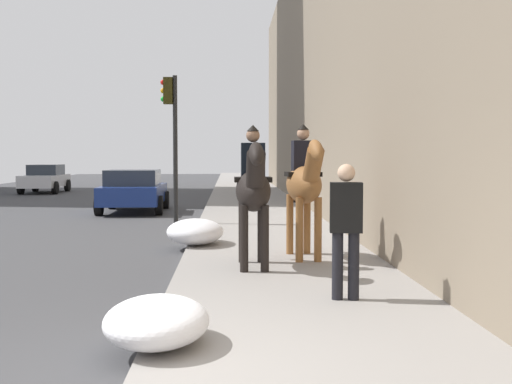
{
  "coord_description": "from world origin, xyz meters",
  "views": [
    {
      "loc": [
        -5.12,
        -0.85,
        1.93
      ],
      "look_at": [
        4.0,
        -1.23,
        1.4
      ],
      "focal_mm": 44.81,
      "sensor_mm": 36.0,
      "label": 1
    }
  ],
  "objects_px": {
    "mounted_horse_far": "(304,183)",
    "traffic_light_near_curb": "(172,126)",
    "car_far_lane": "(45,178)",
    "mounted_horse_near": "(253,189)",
    "pedestrian_greeting": "(346,222)",
    "car_near_lane": "(134,190)"
  },
  "relations": [
    {
      "from": "mounted_horse_near",
      "to": "car_near_lane",
      "type": "bearing_deg",
      "value": -163.09
    },
    {
      "from": "car_near_lane",
      "to": "car_far_lane",
      "type": "bearing_deg",
      "value": 27.63
    },
    {
      "from": "mounted_horse_far",
      "to": "traffic_light_near_curb",
      "type": "bearing_deg",
      "value": -159.51
    },
    {
      "from": "pedestrian_greeting",
      "to": "traffic_light_near_curb",
      "type": "distance_m",
      "value": 9.76
    },
    {
      "from": "mounted_horse_near",
      "to": "traffic_light_near_curb",
      "type": "xyz_separation_m",
      "value": [
        6.85,
        1.9,
        1.29
      ]
    },
    {
      "from": "car_near_lane",
      "to": "car_far_lane",
      "type": "height_order",
      "value": "same"
    },
    {
      "from": "traffic_light_near_curb",
      "to": "car_far_lane",
      "type": "bearing_deg",
      "value": 26.34
    },
    {
      "from": "car_far_lane",
      "to": "mounted_horse_far",
      "type": "bearing_deg",
      "value": 25.85
    },
    {
      "from": "traffic_light_near_curb",
      "to": "pedestrian_greeting",
      "type": "bearing_deg",
      "value": -162.06
    },
    {
      "from": "car_near_lane",
      "to": "mounted_horse_far",
      "type": "bearing_deg",
      "value": -157.8
    },
    {
      "from": "pedestrian_greeting",
      "to": "traffic_light_near_curb",
      "type": "bearing_deg",
      "value": 25.55
    },
    {
      "from": "car_far_lane",
      "to": "traffic_light_near_curb",
      "type": "xyz_separation_m",
      "value": [
        -15.9,
        -7.87,
        1.95
      ]
    },
    {
      "from": "mounted_horse_near",
      "to": "traffic_light_near_curb",
      "type": "distance_m",
      "value": 7.23
    },
    {
      "from": "mounted_horse_far",
      "to": "traffic_light_near_curb",
      "type": "distance_m",
      "value": 6.71
    },
    {
      "from": "mounted_horse_far",
      "to": "car_far_lane",
      "type": "distance_m",
      "value": 24.35
    },
    {
      "from": "car_far_lane",
      "to": "traffic_light_near_curb",
      "type": "distance_m",
      "value": 17.85
    },
    {
      "from": "pedestrian_greeting",
      "to": "car_far_lane",
      "type": "bearing_deg",
      "value": 31.0
    },
    {
      "from": "mounted_horse_far",
      "to": "car_far_lane",
      "type": "height_order",
      "value": "mounted_horse_far"
    },
    {
      "from": "pedestrian_greeting",
      "to": "car_near_lane",
      "type": "distance_m",
      "value": 14.54
    },
    {
      "from": "mounted_horse_near",
      "to": "car_near_lane",
      "type": "relative_size",
      "value": 0.55
    },
    {
      "from": "traffic_light_near_curb",
      "to": "car_near_lane",
      "type": "bearing_deg",
      "value": 20.32
    },
    {
      "from": "mounted_horse_near",
      "to": "car_far_lane",
      "type": "distance_m",
      "value": 24.77
    }
  ]
}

